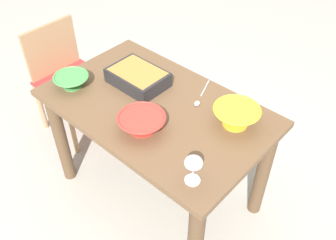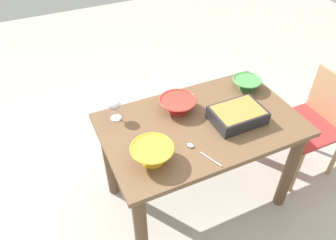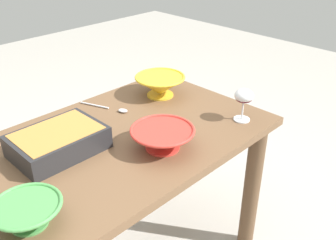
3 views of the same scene
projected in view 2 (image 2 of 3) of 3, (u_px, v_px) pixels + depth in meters
The scene contains 9 objects.
ground_plane at pixel (195, 196), 2.58m from camera, with size 8.00×8.00×0.00m, color #B2ADA3.
dining_table at pixel (200, 140), 2.18m from camera, with size 1.25×0.77×0.76m.
chair at pixel (314, 121), 2.54m from camera, with size 0.44×0.44×0.82m.
wine_glass at pixel (114, 105), 2.04m from camera, with size 0.08×0.08×0.15m.
casserole_dish at pixel (238, 115), 2.07m from camera, with size 0.33×0.23×0.09m.
mixing_bowl at pixel (152, 153), 1.80m from camera, with size 0.24×0.24×0.10m.
small_bowl at pixel (178, 104), 2.15m from camera, with size 0.25×0.25×0.08m.
serving_bowl at pixel (247, 83), 2.34m from camera, with size 0.20×0.20×0.07m.
serving_spoon at pixel (197, 150), 1.89m from camera, with size 0.11×0.24×0.01m.
Camera 2 is at (0.85, 1.33, 2.13)m, focal length 35.34 mm.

